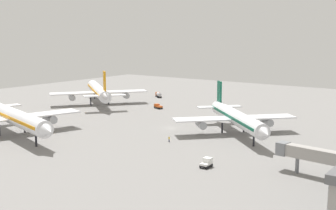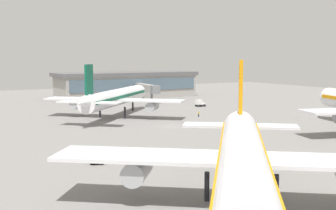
# 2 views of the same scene
# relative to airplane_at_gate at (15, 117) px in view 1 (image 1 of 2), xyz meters

# --- Properties ---
(ground) EXTENTS (288.00, 288.00, 0.00)m
(ground) POSITION_rel_airplane_at_gate_xyz_m (38.37, -32.74, -6.15)
(ground) COLOR gray
(airplane_at_gate) EXTENTS (44.60, 54.55, 16.90)m
(airplane_at_gate) POSITION_rel_airplane_at_gate_xyz_m (0.00, 0.00, 0.00)
(airplane_at_gate) COLOR white
(airplane_at_gate) RESTS_ON ground
(airplane_taxiing) EXTENTS (38.95, 40.45, 15.39)m
(airplane_taxiing) POSITION_rel_airplane_at_gate_xyz_m (43.21, -55.87, -0.55)
(airplane_taxiing) COLOR white
(airplane_taxiing) RESTS_ON ground
(airplane_distant) EXTENTS (39.62, 46.46, 16.79)m
(airplane_distant) POSITION_rel_airplane_at_gate_xyz_m (62.00, 24.72, -0.04)
(airplane_distant) COLOR white
(airplane_distant) RESTS_ON ground
(baggage_tug) EXTENTS (3.28, 2.33, 2.30)m
(baggage_tug) POSITION_rel_airplane_at_gate_xyz_m (7.37, -66.53, -4.99)
(baggage_tug) COLOR black
(baggage_tug) RESTS_ON ground
(fuel_truck) EXTENTS (5.52, 6.04, 2.50)m
(fuel_truck) POSITION_rel_airplane_at_gate_xyz_m (95.24, 15.21, -4.76)
(fuel_truck) COLOR black
(fuel_truck) RESTS_ON ground
(pushback_tractor) EXTENTS (3.46, 4.79, 1.90)m
(pushback_tractor) POSITION_rel_airplane_at_gate_xyz_m (67.90, -5.31, -5.17)
(pushback_tractor) COLOR black
(pushback_tractor) RESTS_ON ground
(ground_crew_worker) EXTENTS (0.52, 0.52, 1.67)m
(ground_crew_worker) POSITION_rel_airplane_at_gate_xyz_m (22.51, -44.17, -5.30)
(ground_crew_worker) COLOR #1E2338
(ground_crew_worker) RESTS_ON ground
(jet_bridge) EXTENTS (5.31, 21.02, 6.74)m
(jet_bridge) POSITION_rel_airplane_at_gate_xyz_m (15.49, -90.82, -1.01)
(jet_bridge) COLOR #9E9993
(jet_bridge) RESTS_ON ground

